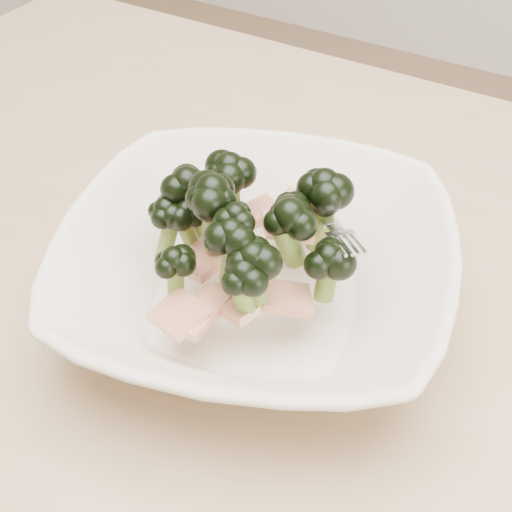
{
  "coord_description": "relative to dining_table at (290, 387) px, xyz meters",
  "views": [
    {
      "loc": [
        0.17,
        -0.35,
        1.14
      ],
      "look_at": [
        -0.03,
        -0.01,
        0.8
      ],
      "focal_mm": 50.0,
      "sensor_mm": 36.0,
      "label": 1
    }
  ],
  "objects": [
    {
      "name": "dining_table",
      "position": [
        0.0,
        0.0,
        0.0
      ],
      "size": [
        1.2,
        0.8,
        0.75
      ],
      "color": "tan",
      "rests_on": "ground"
    },
    {
      "name": "broccoli_dish",
      "position": [
        -0.03,
        -0.01,
        0.14
      ],
      "size": [
        0.36,
        0.36,
        0.12
      ],
      "color": "beige",
      "rests_on": "dining_table"
    }
  ]
}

